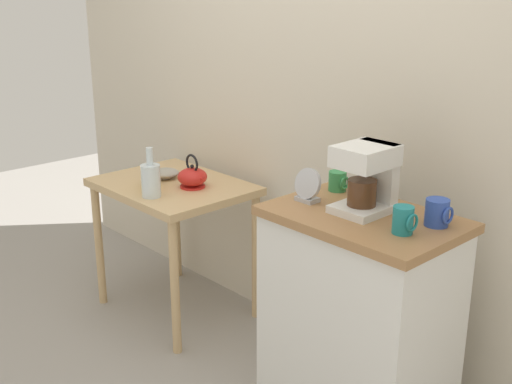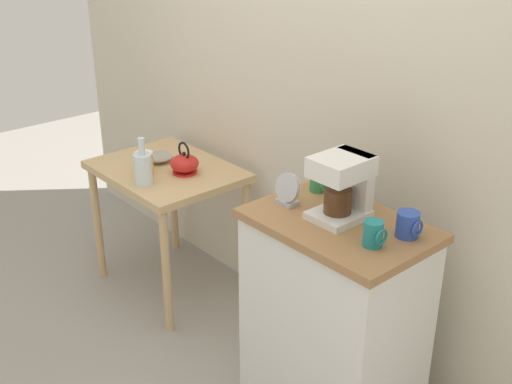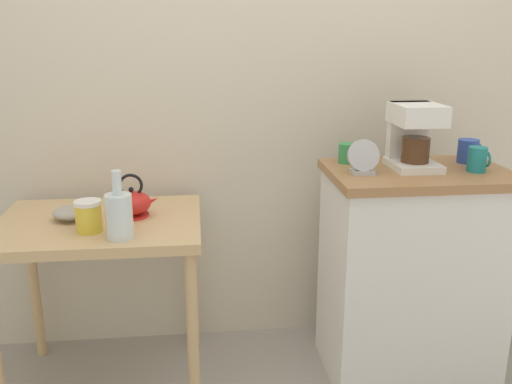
{
  "view_description": "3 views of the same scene",
  "coord_description": "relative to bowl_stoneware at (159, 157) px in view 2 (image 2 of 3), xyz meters",
  "views": [
    {
      "loc": [
        2.02,
        -1.88,
        1.76
      ],
      "look_at": [
        0.08,
        -0.09,
        0.89
      ],
      "focal_mm": 45.73,
      "sensor_mm": 36.0,
      "label": 1
    },
    {
      "loc": [
        2.09,
        -1.75,
        2.06
      ],
      "look_at": [
        0.18,
        -0.08,
        0.91
      ],
      "focal_mm": 45.36,
      "sensor_mm": 36.0,
      "label": 2
    },
    {
      "loc": [
        -0.28,
        -2.08,
        1.44
      ],
      "look_at": [
        -0.05,
        -0.05,
        0.85
      ],
      "focal_mm": 38.59,
      "sensor_mm": 36.0,
      "label": 3
    }
  ],
  "objects": [
    {
      "name": "mug_blue",
      "position": [
        1.62,
        0.04,
        0.2
      ],
      "size": [
        0.09,
        0.09,
        0.1
      ],
      "color": "#2D4CAD",
      "rests_on": "kitchen_counter"
    },
    {
      "name": "wooden_table",
      "position": [
        0.1,
        -0.02,
        -0.13
      ],
      "size": [
        0.79,
        0.61,
        0.74
      ],
      "color": "tan",
      "rests_on": "ground_plane"
    },
    {
      "name": "kitchen_counter",
      "position": [
        1.37,
        -0.05,
        -0.31
      ],
      "size": [
        0.72,
        0.49,
        0.91
      ],
      "color": "white",
      "rests_on": "ground_plane"
    },
    {
      "name": "ground_plane",
      "position": [
        0.77,
        -0.03,
        -0.77
      ],
      "size": [
        8.0,
        8.0,
        0.0
      ],
      "primitive_type": "plane",
      "color": "gray"
    },
    {
      "name": "back_wall",
      "position": [
        0.87,
        0.39,
        0.63
      ],
      "size": [
        4.4,
        0.1,
        2.8
      ],
      "primitive_type": "cube",
      "color": "beige",
      "rests_on": "ground_plane"
    },
    {
      "name": "mug_dark_teal",
      "position": [
        1.59,
        -0.11,
        0.2
      ],
      "size": [
        0.08,
        0.07,
        0.1
      ],
      "color": "teal",
      "rests_on": "kitchen_counter"
    },
    {
      "name": "glass_carafe_vase",
      "position": [
        0.21,
        -0.23,
        0.06
      ],
      "size": [
        0.09,
        0.09,
        0.25
      ],
      "color": "silver",
      "rests_on": "wooden_table"
    },
    {
      "name": "coffee_maker",
      "position": [
        1.35,
        -0.02,
        0.29
      ],
      "size": [
        0.18,
        0.22,
        0.26
      ],
      "color": "white",
      "rests_on": "kitchen_counter"
    },
    {
      "name": "mug_tall_green",
      "position": [
        1.12,
        0.09,
        0.19
      ],
      "size": [
        0.08,
        0.07,
        0.08
      ],
      "color": "#338C4C",
      "rests_on": "kitchen_counter"
    },
    {
      "name": "canister_enamel",
      "position": [
        0.09,
        -0.15,
        0.03
      ],
      "size": [
        0.1,
        0.1,
        0.12
      ],
      "color": "gold",
      "rests_on": "wooden_table"
    },
    {
      "name": "bowl_stoneware",
      "position": [
        0.0,
        0.0,
        0.0
      ],
      "size": [
        0.15,
        0.15,
        0.05
      ],
      "color": "#9E998C",
      "rests_on": "wooden_table"
    },
    {
      "name": "table_clock",
      "position": [
        1.13,
        -0.1,
        0.21
      ],
      "size": [
        0.12,
        0.06,
        0.14
      ],
      "color": "#B2B5BA",
      "rests_on": "kitchen_counter"
    },
    {
      "name": "teakettle",
      "position": [
        0.23,
        0.01,
        0.03
      ],
      "size": [
        0.19,
        0.15,
        0.18
      ],
      "color": "red",
      "rests_on": "wooden_table"
    }
  ]
}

